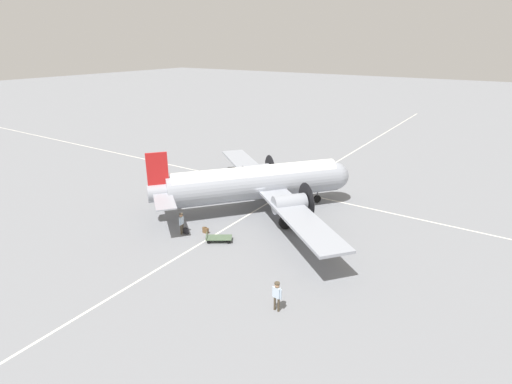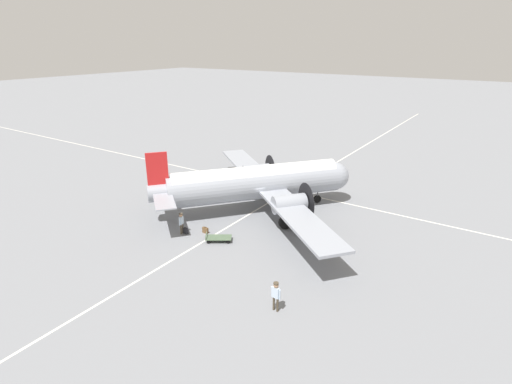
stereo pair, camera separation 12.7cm
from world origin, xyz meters
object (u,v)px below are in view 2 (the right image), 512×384
Objects in this scene: baggage_cart at (218,238)px; passenger_boarding at (181,221)px; crew_foreground at (276,293)px; airliner_main at (261,182)px; suitcase_upright_spare at (186,231)px; suitcase_near_door at (205,230)px; traffic_cone at (302,220)px.

passenger_boarding is at bearing 156.26° from baggage_cart.
airliner_main is at bearing 129.99° from crew_foreground.
baggage_cart is at bearing 8.41° from suitcase_upright_spare.
traffic_cone reaches higher than suitcase_near_door.
passenger_boarding is 0.87m from suitcase_upright_spare.
suitcase_near_door is (1.42, 1.06, -0.83)m from passenger_boarding.
traffic_cone is at bearing 45.68° from suitcase_upright_spare.
suitcase_upright_spare is at bearing -73.77° from passenger_boarding.
passenger_boarding is (-2.46, -7.25, -1.47)m from airliner_main.
suitcase_upright_spare is 9.26m from traffic_cone.
airliner_main is 9.96× the size of baggage_cart.
crew_foreground is 10.70m from suitcase_near_door.
suitcase_upright_spare is (-2.19, -7.12, -2.29)m from airliner_main.
airliner_main is at bearing 61.70° from baggage_cart.
suitcase_upright_spare is (0.27, 0.13, -0.82)m from passenger_boarding.
crew_foreground reaches higher than suitcase_near_door.
suitcase_near_door is 1.48m from suitcase_upright_spare.
passenger_boarding is (-10.77, 4.07, -0.05)m from crew_foreground.
passenger_boarding reaches higher than traffic_cone.
suitcase_near_door is at bearing -63.13° from passenger_boarding.
crew_foreground is 3.57× the size of suitcase_near_door.
crew_foreground is at bearing -69.56° from traffic_cone.
traffic_cone is at bearing 46.98° from suitcase_near_door.
passenger_boarding is at bearing -134.93° from traffic_cone.
airliner_main is at bearing 80.48° from suitcase_near_door.
suitcase_near_door is at bearing -150.50° from airliner_main.
airliner_main is 34.81× the size of traffic_cone.
traffic_cone reaches higher than baggage_cart.
traffic_cone is (-4.03, 10.82, -0.83)m from crew_foreground.
suitcase_near_door is (-1.04, -6.19, -2.30)m from airliner_main.
airliner_main reaches higher than passenger_boarding.
airliner_main is 40.57× the size of suitcase_upright_spare.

